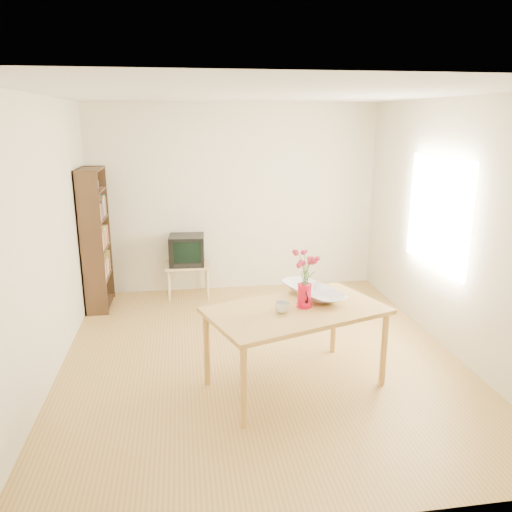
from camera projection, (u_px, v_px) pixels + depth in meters
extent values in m
plane|color=#A17839|center=(260.00, 356.00, 5.18)|extent=(4.50, 4.50, 0.00)
plane|color=white|center=(261.00, 94.00, 4.49)|extent=(4.50, 4.50, 0.00)
plane|color=#F5EDC5|center=(235.00, 199.00, 6.98)|extent=(4.00, 0.00, 4.00)
plane|color=#F5EDC5|center=(326.00, 326.00, 2.69)|extent=(4.00, 0.00, 4.00)
plane|color=#F5EDC5|center=(44.00, 242.00, 4.55)|extent=(0.00, 4.50, 4.50)
plane|color=#F5EDC5|center=(453.00, 228.00, 5.12)|extent=(0.00, 4.50, 4.50)
plane|color=white|center=(437.00, 213.00, 5.38)|extent=(0.00, 1.30, 1.30)
cube|color=#B6843E|center=(296.00, 311.00, 4.44)|extent=(1.75, 1.34, 0.04)
cylinder|color=#B6843E|center=(244.00, 387.00, 3.90)|extent=(0.06, 0.06, 0.71)
cylinder|color=#B6843E|center=(384.00, 349.00, 4.54)|extent=(0.06, 0.06, 0.71)
cylinder|color=#B6843E|center=(207.00, 349.00, 4.55)|extent=(0.06, 0.06, 0.71)
cylinder|color=#B6843E|center=(334.00, 320.00, 5.19)|extent=(0.06, 0.06, 0.71)
cube|color=tan|center=(187.00, 265.00, 6.84)|extent=(0.60, 0.45, 0.03)
cylinder|color=tan|center=(169.00, 286.00, 6.69)|extent=(0.04, 0.04, 0.43)
cylinder|color=tan|center=(208.00, 284.00, 6.76)|extent=(0.04, 0.04, 0.43)
cylinder|color=tan|center=(169.00, 278.00, 7.04)|extent=(0.04, 0.04, 0.43)
cylinder|color=tan|center=(206.00, 276.00, 7.11)|extent=(0.04, 0.04, 0.43)
cube|color=black|center=(91.00, 246.00, 6.02)|extent=(0.28, 0.02, 1.80)
cube|color=black|center=(99.00, 234.00, 6.66)|extent=(0.28, 0.03, 1.80)
cube|color=black|center=(85.00, 240.00, 6.32)|extent=(0.02, 0.70, 1.80)
cube|color=black|center=(101.00, 303.00, 6.57)|extent=(0.27, 0.65, 0.02)
cube|color=black|center=(99.00, 277.00, 6.48)|extent=(0.27, 0.65, 0.02)
cube|color=black|center=(96.00, 249.00, 6.37)|extent=(0.27, 0.65, 0.02)
cube|color=black|center=(94.00, 219.00, 6.27)|extent=(0.27, 0.65, 0.02)
cube|color=black|center=(91.00, 191.00, 6.18)|extent=(0.27, 0.65, 0.02)
cube|color=black|center=(89.00, 170.00, 6.11)|extent=(0.27, 0.65, 0.02)
cylinder|color=red|center=(304.00, 296.00, 4.46)|extent=(0.12, 0.12, 0.20)
cylinder|color=red|center=(304.00, 305.00, 4.48)|extent=(0.14, 0.14, 0.02)
cylinder|color=red|center=(305.00, 285.00, 4.43)|extent=(0.13, 0.13, 0.01)
cone|color=red|center=(306.00, 289.00, 4.38)|extent=(0.05, 0.07, 0.06)
torus|color=black|center=(302.00, 292.00, 4.53)|extent=(0.02, 0.10, 0.10)
imported|color=white|center=(282.00, 307.00, 4.34)|extent=(0.15, 0.15, 0.10)
imported|color=white|center=(313.00, 272.00, 4.69)|extent=(0.66, 0.66, 0.48)
imported|color=white|center=(309.00, 277.00, 4.70)|extent=(0.08, 0.08, 0.07)
imported|color=white|center=(317.00, 276.00, 4.73)|extent=(0.08, 0.08, 0.07)
cube|color=black|center=(187.00, 250.00, 6.78)|extent=(0.49, 0.45, 0.40)
cube|color=black|center=(187.00, 247.00, 6.85)|extent=(0.34, 0.25, 0.28)
cube|color=black|center=(187.00, 253.00, 6.57)|extent=(0.36, 0.04, 0.28)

